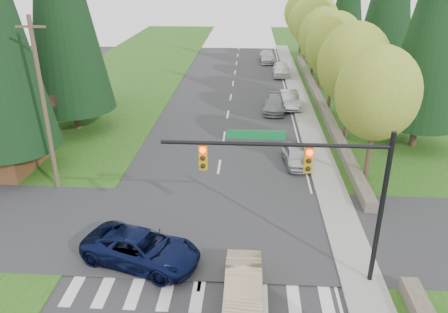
# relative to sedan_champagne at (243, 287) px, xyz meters

# --- Properties ---
(grass_east) EXTENTS (14.00, 110.00, 0.06)m
(grass_east) POSITION_rel_sedan_champagne_xyz_m (11.14, 17.00, -0.66)
(grass_east) COLOR #1F4813
(grass_east) RESTS_ON ground
(grass_west) EXTENTS (14.00, 110.00, 0.06)m
(grass_west) POSITION_rel_sedan_champagne_xyz_m (-14.86, 17.00, -0.66)
(grass_west) COLOR #1F4813
(grass_west) RESTS_ON ground
(cross_street) EXTENTS (120.00, 8.00, 0.10)m
(cross_street) POSITION_rel_sedan_champagne_xyz_m (-1.86, 5.00, -0.69)
(cross_street) COLOR #28282B
(cross_street) RESTS_ON ground
(sidewalk_east) EXTENTS (1.80, 80.00, 0.13)m
(sidewalk_east) POSITION_rel_sedan_champagne_xyz_m (5.04, 19.00, -0.63)
(sidewalk_east) COLOR gray
(sidewalk_east) RESTS_ON ground
(curb_east) EXTENTS (0.20, 80.00, 0.13)m
(curb_east) POSITION_rel_sedan_champagne_xyz_m (4.19, 19.00, -0.63)
(curb_east) COLOR gray
(curb_east) RESTS_ON ground
(stone_wall_north) EXTENTS (0.70, 40.00, 0.70)m
(stone_wall_north) POSITION_rel_sedan_champagne_xyz_m (6.74, 27.00, -0.34)
(stone_wall_north) COLOR #4C4438
(stone_wall_north) RESTS_ON ground
(traffic_signal) EXTENTS (8.70, 0.37, 6.80)m
(traffic_signal) POSITION_rel_sedan_champagne_xyz_m (2.51, 1.50, 4.29)
(traffic_signal) COLOR black
(traffic_signal) RESTS_ON ground
(utility_pole) EXTENTS (1.60, 0.24, 10.00)m
(utility_pole) POSITION_rel_sedan_champagne_xyz_m (-11.36, 9.00, 4.45)
(utility_pole) COLOR #473828
(utility_pole) RESTS_ON ground
(decid_tree_0) EXTENTS (4.80, 4.80, 8.37)m
(decid_tree_0) POSITION_rel_sedan_champagne_xyz_m (7.34, 11.00, 4.91)
(decid_tree_0) COLOR #38281C
(decid_tree_0) RESTS_ON ground
(decid_tree_1) EXTENTS (5.20, 5.20, 8.80)m
(decid_tree_1) POSITION_rel_sedan_champagne_xyz_m (7.44, 18.00, 5.11)
(decid_tree_1) COLOR #38281C
(decid_tree_1) RESTS_ON ground
(decid_tree_2) EXTENTS (5.00, 5.00, 8.82)m
(decid_tree_2) POSITION_rel_sedan_champagne_xyz_m (7.24, 25.00, 5.24)
(decid_tree_2) COLOR #38281C
(decid_tree_2) RESTS_ON ground
(decid_tree_3) EXTENTS (5.00, 5.00, 8.55)m
(decid_tree_3) POSITION_rel_sedan_champagne_xyz_m (7.34, 32.00, 4.97)
(decid_tree_3) COLOR #38281C
(decid_tree_3) RESTS_ON ground
(decid_tree_4) EXTENTS (5.40, 5.40, 9.18)m
(decid_tree_4) POSITION_rel_sedan_champagne_xyz_m (7.44, 39.00, 5.37)
(decid_tree_4) COLOR #38281C
(decid_tree_4) RESTS_ON ground
(decid_tree_5) EXTENTS (4.80, 4.80, 8.30)m
(decid_tree_5) POSITION_rel_sedan_champagne_xyz_m (7.24, 46.00, 4.84)
(decid_tree_5) COLOR #38281C
(decid_tree_5) RESTS_ON ground
(decid_tree_6) EXTENTS (5.20, 5.20, 8.86)m
(decid_tree_6) POSITION_rel_sedan_champagne_xyz_m (7.34, 53.00, 5.17)
(decid_tree_6) COLOR #38281C
(decid_tree_6) RESTS_ON ground
(conifer_e_a) EXTENTS (5.44, 5.44, 17.80)m
(conifer_e_a) POSITION_rel_sedan_champagne_xyz_m (12.14, 17.00, 9.10)
(conifer_e_a) COLOR #38281C
(conifer_e_a) RESTS_ON ground
(sedan_champagne) EXTENTS (1.50, 4.21, 1.38)m
(sedan_champagne) POSITION_rel_sedan_champagne_xyz_m (0.00, 0.00, 0.00)
(sedan_champagne) COLOR tan
(sedan_champagne) RESTS_ON ground
(suv_navy) EXTENTS (5.86, 4.00, 1.49)m
(suv_navy) POSITION_rel_sedan_champagne_xyz_m (-4.60, 2.20, 0.05)
(suv_navy) COLOR black
(suv_navy) RESTS_ON ground
(parked_car_a) EXTENTS (1.90, 3.88, 1.27)m
(parked_car_a) POSITION_rel_sedan_champagne_xyz_m (3.22, 13.18, -0.06)
(parked_car_a) COLOR silver
(parked_car_a) RESTS_ON ground
(parked_car_b) EXTENTS (2.32, 4.83, 1.36)m
(parked_car_b) POSITION_rel_sedan_champagne_xyz_m (2.34, 24.70, -0.01)
(parked_car_b) COLOR gray
(parked_car_b) RESTS_ON ground
(parked_car_c) EXTENTS (1.87, 4.63, 1.49)m
(parked_car_c) POSITION_rel_sedan_champagne_xyz_m (3.74, 26.00, 0.05)
(parked_car_c) COLOR #A7A7AC
(parked_car_c) RESTS_ON ground
(parked_car_d) EXTENTS (1.98, 4.77, 1.62)m
(parked_car_d) POSITION_rel_sedan_champagne_xyz_m (3.74, 38.50, 0.12)
(parked_car_d) COLOR white
(parked_car_d) RESTS_ON ground
(parked_car_e) EXTENTS (2.34, 5.23, 1.49)m
(parked_car_e) POSITION_rel_sedan_champagne_xyz_m (2.34, 46.29, 0.05)
(parked_car_e) COLOR #B1B0B5
(parked_car_e) RESTS_ON ground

